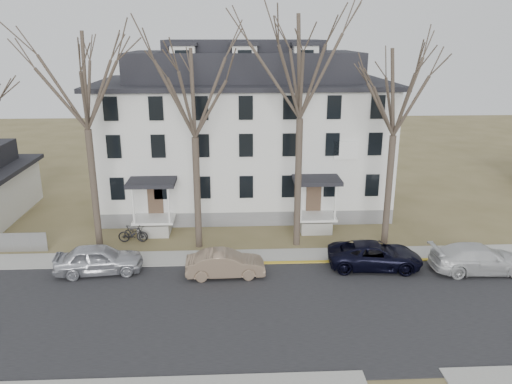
{
  "coord_description": "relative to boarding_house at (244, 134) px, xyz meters",
  "views": [
    {
      "loc": [
        -2.85,
        -18.47,
        12.38
      ],
      "look_at": [
        -1.54,
        9.0,
        3.69
      ],
      "focal_mm": 35.0,
      "sensor_mm": 36.0,
      "label": 1
    }
  ],
  "objects": [
    {
      "name": "ground",
      "position": [
        2.0,
        -17.95,
        -5.38
      ],
      "size": [
        120.0,
        120.0,
        0.0
      ],
      "primitive_type": "plane",
      "color": "brown",
      "rests_on": "ground"
    },
    {
      "name": "main_road",
      "position": [
        2.0,
        -15.95,
        -5.38
      ],
      "size": [
        120.0,
        10.0,
        0.04
      ],
      "primitive_type": "cube",
      "color": "#27272A",
      "rests_on": "ground"
    },
    {
      "name": "far_sidewalk",
      "position": [
        2.0,
        -9.95,
        -5.38
      ],
      "size": [
        120.0,
        2.0,
        0.08
      ],
      "primitive_type": "cube",
      "color": "#A09F97",
      "rests_on": "ground"
    },
    {
      "name": "yellow_curb",
      "position": [
        7.0,
        -10.85,
        -5.38
      ],
      "size": [
        14.0,
        0.25,
        0.06
      ],
      "primitive_type": "cube",
      "color": "gold",
      "rests_on": "ground"
    },
    {
      "name": "boarding_house",
      "position": [
        0.0,
        0.0,
        0.0
      ],
      "size": [
        20.8,
        12.36,
        12.05
      ],
      "color": "slate",
      "rests_on": "ground"
    },
    {
      "name": "tree_far_left",
      "position": [
        -9.0,
        -8.15,
        4.96
      ],
      "size": [
        8.4,
        8.4,
        13.72
      ],
      "color": "#473B31",
      "rests_on": "ground"
    },
    {
      "name": "tree_mid_left",
      "position": [
        -3.0,
        -8.15,
        4.22
      ],
      "size": [
        7.8,
        7.8,
        12.74
      ],
      "color": "#473B31",
      "rests_on": "ground"
    },
    {
      "name": "tree_center",
      "position": [
        3.0,
        -8.15,
        5.71
      ],
      "size": [
        9.0,
        9.0,
        14.7
      ],
      "color": "#473B31",
      "rests_on": "ground"
    },
    {
      "name": "tree_mid_right",
      "position": [
        8.5,
        -8.15,
        4.22
      ],
      "size": [
        7.8,
        7.8,
        12.74
      ],
      "color": "#473B31",
      "rests_on": "ground"
    },
    {
      "name": "car_silver",
      "position": [
        -8.16,
        -11.52,
        -4.59
      ],
      "size": [
        4.81,
        2.34,
        1.58
      ],
      "primitive_type": "imported",
      "rotation": [
        0.0,
        0.0,
        1.68
      ],
      "color": "#B5B6BE",
      "rests_on": "ground"
    },
    {
      "name": "car_tan",
      "position": [
        -1.34,
        -12.22,
        -4.69
      ],
      "size": [
        4.25,
        1.61,
        1.38
      ],
      "primitive_type": "imported",
      "rotation": [
        0.0,
        0.0,
        1.61
      ],
      "color": "#7E6752",
      "rests_on": "ground"
    },
    {
      "name": "car_navy",
      "position": [
        6.91,
        -11.57,
        -4.66
      ],
      "size": [
        5.33,
        2.8,
        1.43
      ],
      "primitive_type": "imported",
      "rotation": [
        0.0,
        0.0,
        1.49
      ],
      "color": "black",
      "rests_on": "ground"
    },
    {
      "name": "car_white",
      "position": [
        12.41,
        -12.34,
        -4.62
      ],
      "size": [
        5.24,
        2.2,
        1.51
      ],
      "primitive_type": "imported",
      "rotation": [
        0.0,
        0.0,
        1.56
      ],
      "color": "silver",
      "rests_on": "ground"
    },
    {
      "name": "bicycle_left",
      "position": [
        -7.04,
        -7.06,
        -4.93
      ],
      "size": [
        1.8,
        1.33,
        0.9
      ],
      "primitive_type": "imported",
      "rotation": [
        0.0,
        0.0,
        1.09
      ],
      "color": "black",
      "rests_on": "ground"
    },
    {
      "name": "bicycle_right",
      "position": [
        -7.12,
        -7.4,
        -4.83
      ],
      "size": [
        1.85,
        0.57,
        1.11
      ],
      "primitive_type": "imported",
      "rotation": [
        0.0,
        0.0,
        1.55
      ],
      "color": "black",
      "rests_on": "ground"
    }
  ]
}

